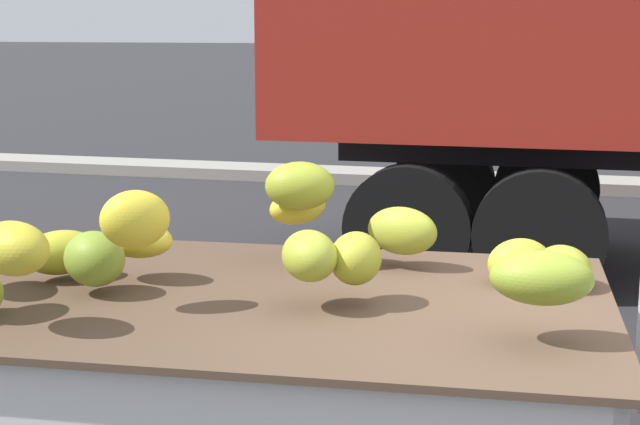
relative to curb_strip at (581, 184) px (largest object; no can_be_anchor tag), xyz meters
name	(u,v)px	position (x,y,z in m)	size (l,w,h in m)	color
curb_strip	(581,184)	(0.00, 0.00, 0.00)	(80.00, 0.80, 0.16)	gray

